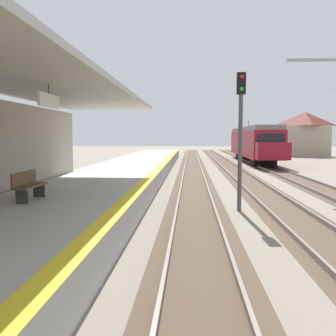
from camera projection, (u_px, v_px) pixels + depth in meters
The scene contains 8 objects.
station_platform at pixel (83, 198), 14.38m from camera, with size 5.00×80.00×0.91m.
track_pair_nearest_platform at pixel (195, 193), 18.13m from camera, with size 2.34×120.00×0.16m.
track_pair_middle at pixel (264, 194), 17.93m from camera, with size 2.34×120.00×0.16m.
track_pair_far_side at pixel (336, 195), 17.72m from camera, with size 2.34×120.00×0.16m.
approaching_train at pixel (254, 142), 40.76m from camera, with size 2.93×19.60×4.76m.
rail_signal_post at pixel (240, 127), 13.82m from camera, with size 0.32×0.34×5.20m.
platform_bench at pixel (28, 185), 11.17m from camera, with size 0.45×1.60×0.88m.
distant_trackside_house at pixel (305, 133), 53.79m from camera, with size 6.60×5.28×6.40m.
Camera 1 is at (1.68, 1.99, 2.84)m, focal length 39.44 mm.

